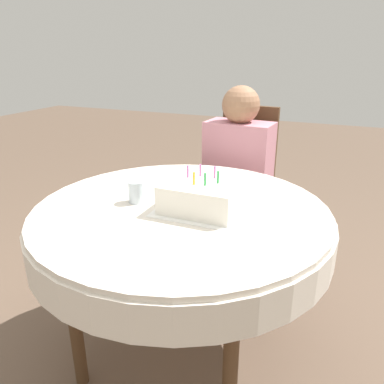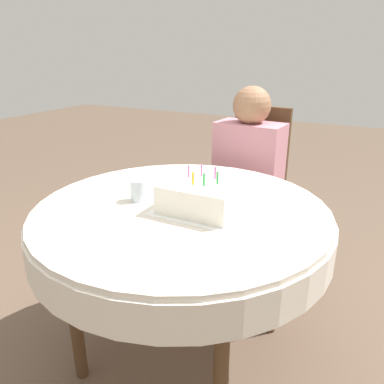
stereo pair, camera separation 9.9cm
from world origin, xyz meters
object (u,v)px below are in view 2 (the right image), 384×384
object	(u,v)px
person	(247,166)
birthday_cake	(204,194)
chair	(252,187)
drinking_glass	(138,190)

from	to	relation	value
person	birthday_cake	bearing A→B (deg)	-78.73
chair	birthday_cake	size ratio (longest dim) A/B	3.51
person	birthday_cake	size ratio (longest dim) A/B	3.97
chair	person	bearing A→B (deg)	-90.00
chair	birthday_cake	bearing A→B (deg)	-79.99
birthday_cake	drinking_glass	world-z (taller)	birthday_cake
person	chair	bearing A→B (deg)	90.00
chair	birthday_cake	world-z (taller)	chair
person	birthday_cake	world-z (taller)	person
chair	drinking_glass	world-z (taller)	chair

